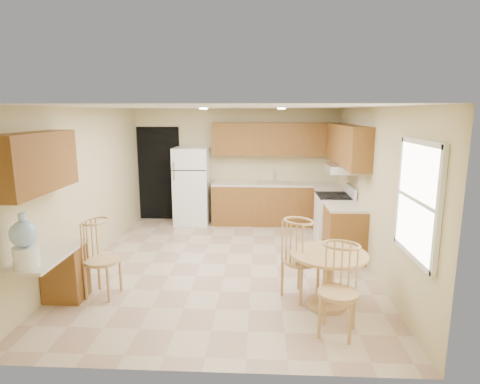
{
  "coord_description": "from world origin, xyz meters",
  "views": [
    {
      "loc": [
        0.54,
        -6.13,
        2.44
      ],
      "look_at": [
        0.21,
        0.3,
        1.14
      ],
      "focal_mm": 30.0,
      "sensor_mm": 36.0,
      "label": 1
    }
  ],
  "objects_px": {
    "refrigerator": "(192,186)",
    "chair_table_b": "(340,285)",
    "water_crock": "(25,243)",
    "chair_table_a": "(301,253)",
    "chair_desk": "(98,253)",
    "dining_table": "(328,271)",
    "stove": "(334,219)"
  },
  "relations": [
    {
      "from": "refrigerator",
      "to": "chair_table_b",
      "type": "xyz_separation_m",
      "value": [
        2.35,
        -4.5,
        -0.22
      ]
    },
    {
      "from": "chair_table_b",
      "to": "water_crock",
      "type": "xyz_separation_m",
      "value": [
        -3.4,
        -0.02,
        0.42
      ]
    },
    {
      "from": "refrigerator",
      "to": "water_crock",
      "type": "xyz_separation_m",
      "value": [
        -1.05,
        -4.52,
        0.2
      ]
    },
    {
      "from": "chair_table_a",
      "to": "water_crock",
      "type": "height_order",
      "value": "water_crock"
    },
    {
      "from": "chair_table_a",
      "to": "chair_desk",
      "type": "bearing_deg",
      "value": -130.77
    },
    {
      "from": "chair_table_b",
      "to": "chair_desk",
      "type": "relative_size",
      "value": 0.99
    },
    {
      "from": "dining_table",
      "to": "chair_table_b",
      "type": "relative_size",
      "value": 0.94
    },
    {
      "from": "stove",
      "to": "refrigerator",
      "type": "bearing_deg",
      "value": 157.01
    },
    {
      "from": "chair_table_a",
      "to": "chair_table_b",
      "type": "height_order",
      "value": "chair_table_a"
    },
    {
      "from": "refrigerator",
      "to": "dining_table",
      "type": "bearing_deg",
      "value": -57.93
    },
    {
      "from": "dining_table",
      "to": "chair_table_a",
      "type": "xyz_separation_m",
      "value": [
        -0.32,
        0.15,
        0.18
      ]
    },
    {
      "from": "dining_table",
      "to": "water_crock",
      "type": "distance_m",
      "value": 3.53
    },
    {
      "from": "chair_table_a",
      "to": "water_crock",
      "type": "bearing_deg",
      "value": -116.26
    },
    {
      "from": "refrigerator",
      "to": "chair_desk",
      "type": "bearing_deg",
      "value": -99.21
    },
    {
      "from": "refrigerator",
      "to": "water_crock",
      "type": "distance_m",
      "value": 4.64
    },
    {
      "from": "dining_table",
      "to": "chair_table_a",
      "type": "height_order",
      "value": "chair_table_a"
    },
    {
      "from": "chair_desk",
      "to": "water_crock",
      "type": "distance_m",
      "value": 1.02
    },
    {
      "from": "chair_table_b",
      "to": "water_crock",
      "type": "bearing_deg",
      "value": 19.44
    },
    {
      "from": "chair_desk",
      "to": "water_crock",
      "type": "height_order",
      "value": "water_crock"
    },
    {
      "from": "chair_table_a",
      "to": "chair_table_b",
      "type": "relative_size",
      "value": 1.04
    },
    {
      "from": "refrigerator",
      "to": "stove",
      "type": "bearing_deg",
      "value": -22.99
    },
    {
      "from": "chair_desk",
      "to": "water_crock",
      "type": "bearing_deg",
      "value": -19.94
    },
    {
      "from": "stove",
      "to": "chair_table_b",
      "type": "relative_size",
      "value": 1.07
    },
    {
      "from": "chair_table_a",
      "to": "refrigerator",
      "type": "bearing_deg",
      "value": 166.49
    },
    {
      "from": "refrigerator",
      "to": "dining_table",
      "type": "height_order",
      "value": "refrigerator"
    },
    {
      "from": "dining_table",
      "to": "chair_desk",
      "type": "relative_size",
      "value": 0.93
    },
    {
      "from": "chair_table_a",
      "to": "chair_desk",
      "type": "distance_m",
      "value": 2.63
    },
    {
      "from": "chair_table_b",
      "to": "chair_desk",
      "type": "height_order",
      "value": "chair_desk"
    },
    {
      "from": "dining_table",
      "to": "chair_table_a",
      "type": "bearing_deg",
      "value": 155.3
    },
    {
      "from": "dining_table",
      "to": "chair_table_b",
      "type": "bearing_deg",
      "value": -90.0
    },
    {
      "from": "water_crock",
      "to": "chair_desk",
      "type": "bearing_deg",
      "value": 61.28
    },
    {
      "from": "chair_table_b",
      "to": "water_crock",
      "type": "distance_m",
      "value": 3.43
    }
  ]
}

